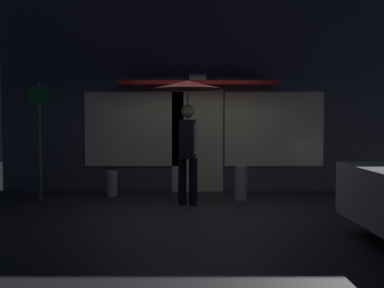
% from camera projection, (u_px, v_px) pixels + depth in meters
% --- Properties ---
extents(ground_plane, '(18.00, 18.00, 0.00)m').
position_uv_depth(ground_plane, '(198.00, 212.00, 7.77)').
color(ground_plane, '#26262B').
extents(building_facade, '(8.43, 1.00, 4.26)m').
position_uv_depth(building_facade, '(196.00, 94.00, 9.99)').
color(building_facade, '#4C4C56').
rests_on(building_facade, ground).
extents(person_with_umbrella, '(1.29, 1.29, 2.25)m').
position_uv_depth(person_with_umbrella, '(187.00, 107.00, 8.27)').
color(person_with_umbrella, black).
rests_on(person_with_umbrella, ground).
extents(street_sign_post, '(0.40, 0.07, 2.26)m').
position_uv_depth(street_sign_post, '(38.00, 133.00, 8.77)').
color(street_sign_post, '#595B60').
rests_on(street_sign_post, ground).
extents(sidewalk_bollard, '(0.25, 0.25, 0.68)m').
position_uv_depth(sidewalk_bollard, '(240.00, 183.00, 8.87)').
color(sidewalk_bollard, '#9E998E').
rests_on(sidewalk_bollard, ground).
extents(sidewalk_bollard_2, '(0.22, 0.22, 0.50)m').
position_uv_depth(sidewalk_bollard_2, '(111.00, 184.00, 9.33)').
color(sidewalk_bollard_2, '#B2A899').
rests_on(sidewalk_bollard_2, ground).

